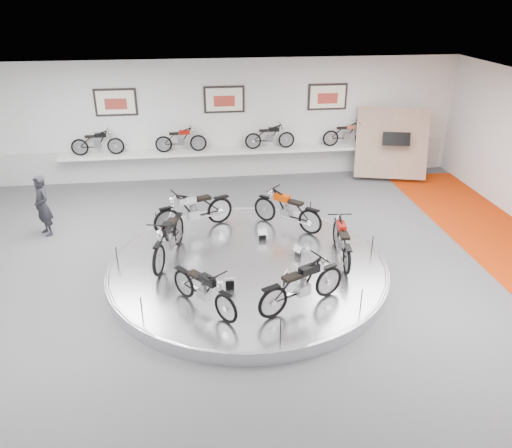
{
  "coord_description": "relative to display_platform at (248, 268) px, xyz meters",
  "views": [
    {
      "loc": [
        -1.1,
        -9.66,
        6.03
      ],
      "look_at": [
        0.23,
        0.6,
        1.13
      ],
      "focal_mm": 35.0,
      "sensor_mm": 36.0,
      "label": 1
    }
  ],
  "objects": [
    {
      "name": "shelf_bike_b",
      "position": [
        -1.5,
        6.4,
        1.27
      ],
      "size": [
        1.22,
        0.43,
        0.73
      ],
      "primitive_type": null,
      "color": "maroon",
      "rests_on": "shelf"
    },
    {
      "name": "floor",
      "position": [
        0.0,
        -0.3,
        -0.15
      ],
      "size": [
        16.0,
        16.0,
        0.0
      ],
      "primitive_type": "plane",
      "color": "#4F4F51",
      "rests_on": "ground"
    },
    {
      "name": "bike_d",
      "position": [
        -1.05,
        -1.71,
        0.61
      ],
      "size": [
        1.41,
        1.57,
        0.92
      ],
      "primitive_type": null,
      "rotation": [
        0.0,
        0.0,
        5.39
      ],
      "color": "black",
      "rests_on": "display_platform"
    },
    {
      "name": "bike_b",
      "position": [
        -1.18,
        1.95,
        0.7
      ],
      "size": [
        1.98,
        1.32,
        1.1
      ],
      "primitive_type": null,
      "rotation": [
        0.0,
        0.0,
        3.53
      ],
      "color": "#9FA0A4",
      "rests_on": "display_platform"
    },
    {
      "name": "shelf_bike_a",
      "position": [
        -4.2,
        6.4,
        1.27
      ],
      "size": [
        1.22,
        0.43,
        0.73
      ],
      "primitive_type": null,
      "color": "black",
      "rests_on": "shelf"
    },
    {
      "name": "bike_c",
      "position": [
        -1.78,
        0.42,
        0.69
      ],
      "size": [
        1.14,
        1.96,
        1.09
      ],
      "primitive_type": null,
      "rotation": [
        0.0,
        0.0,
        4.43
      ],
      "color": "black",
      "rests_on": "display_platform"
    },
    {
      "name": "wall_back",
      "position": [
        0.0,
        6.7,
        1.85
      ],
      "size": [
        16.0,
        0.0,
        16.0
      ],
      "primitive_type": "plane",
      "rotation": [
        1.57,
        0.0,
        0.0
      ],
      "color": "silver",
      "rests_on": "floor"
    },
    {
      "name": "bike_f",
      "position": [
        2.18,
        -0.09,
        0.63
      ],
      "size": [
        0.74,
        1.69,
        0.97
      ],
      "primitive_type": null,
      "rotation": [
        0.0,
        0.0,
        7.76
      ],
      "color": "maroon",
      "rests_on": "display_platform"
    },
    {
      "name": "shelf_bike_d",
      "position": [
        4.2,
        6.4,
        1.27
      ],
      "size": [
        1.22,
        0.43,
        0.73
      ],
      "primitive_type": null,
      "color": "#9FA0A4",
      "rests_on": "shelf"
    },
    {
      "name": "poster_right",
      "position": [
        3.5,
        6.66,
        2.55
      ],
      "size": [
        1.35,
        0.06,
        0.88
      ],
      "primitive_type": "cube",
      "color": "white",
      "rests_on": "wall_back"
    },
    {
      "name": "poster_left",
      "position": [
        -3.5,
        6.66,
        2.55
      ],
      "size": [
        1.35,
        0.06,
        0.88
      ],
      "primitive_type": "cube",
      "color": "white",
      "rests_on": "wall_back"
    },
    {
      "name": "bike_e",
      "position": [
        0.86,
        -1.87,
        0.66
      ],
      "size": [
        1.82,
        1.29,
        1.02
      ],
      "primitive_type": null,
      "rotation": [
        0.0,
        0.0,
        6.73
      ],
      "color": "black",
      "rests_on": "display_platform"
    },
    {
      "name": "shelf_bike_c",
      "position": [
        1.5,
        6.4,
        1.27
      ],
      "size": [
        1.22,
        0.43,
        0.73
      ],
      "primitive_type": null,
      "color": "black",
      "rests_on": "shelf"
    },
    {
      "name": "poster_center",
      "position": [
        0.0,
        6.66,
        2.55
      ],
      "size": [
        1.35,
        0.06,
        0.88
      ],
      "primitive_type": "cube",
      "color": "white",
      "rests_on": "wall_back"
    },
    {
      "name": "dado_band",
      "position": [
        0.0,
        6.68,
        0.4
      ],
      "size": [
        15.68,
        0.04,
        1.1
      ],
      "primitive_type": "cube",
      "color": "#BCBCBA",
      "rests_on": "floor"
    },
    {
      "name": "bike_a",
      "position": [
        1.24,
        1.74,
        0.66
      ],
      "size": [
        1.71,
        1.63,
        1.03
      ],
      "primitive_type": null,
      "rotation": [
        0.0,
        0.0,
        2.4
      ],
      "color": "#B63400",
      "rests_on": "display_platform"
    },
    {
      "name": "display_platform",
      "position": [
        0.0,
        0.0,
        0.0
      ],
      "size": [
        6.4,
        6.4,
        0.3
      ],
      "primitive_type": "cylinder",
      "color": "silver",
      "rests_on": "floor"
    },
    {
      "name": "platform_rim",
      "position": [
        0.0,
        0.0,
        0.12
      ],
      "size": [
        6.4,
        6.4,
        0.1
      ],
      "primitive_type": "torus",
      "color": "#B2B2BA",
      "rests_on": "display_platform"
    },
    {
      "name": "display_panel",
      "position": [
        5.6,
        5.8,
        1.1
      ],
      "size": [
        2.56,
        1.52,
        2.3
      ],
      "primitive_type": "cube",
      "rotation": [
        -0.35,
        0.0,
        -0.26
      ],
      "color": "tan",
      "rests_on": "floor"
    },
    {
      "name": "visitor",
      "position": [
        -5.14,
        2.76,
        0.68
      ],
      "size": [
        0.68,
        0.72,
        1.65
      ],
      "primitive_type": "imported",
      "rotation": [
        0.0,
        0.0,
        -0.9
      ],
      "color": "black",
      "rests_on": "floor"
    },
    {
      "name": "ceiling",
      "position": [
        0.0,
        -0.3,
        3.85
      ],
      "size": [
        16.0,
        16.0,
        0.0
      ],
      "primitive_type": "plane",
      "rotation": [
        3.14,
        0.0,
        0.0
      ],
      "color": "white",
      "rests_on": "wall_back"
    },
    {
      "name": "shelf",
      "position": [
        0.0,
        6.4,
        0.85
      ],
      "size": [
        11.0,
        0.55,
        0.1
      ],
      "primitive_type": "cube",
      "color": "silver",
      "rests_on": "wall_back"
    }
  ]
}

